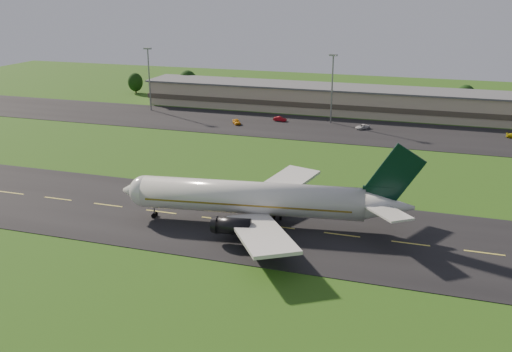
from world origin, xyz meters
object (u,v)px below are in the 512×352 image
(airliner, at_px, (256,199))
(light_mast_west, at_px, (149,72))
(service_vehicle_b, at_px, (280,119))
(service_vehicle_c, at_px, (363,127))
(terminal, at_px, (345,100))
(light_mast_centre, at_px, (332,81))
(service_vehicle_a, at_px, (237,122))

(airliner, height_order, light_mast_west, light_mast_west)
(airliner, bearing_deg, service_vehicle_b, 94.69)
(airliner, xyz_separation_m, service_vehicle_c, (8.07, 74.92, -3.93))
(airliner, distance_m, terminal, 96.07)
(service_vehicle_b, xyz_separation_m, service_vehicle_c, (25.23, -2.29, -0.03))
(light_mast_centre, height_order, service_vehicle_c, light_mast_centre)
(light_mast_centre, bearing_deg, service_vehicle_b, -169.90)
(service_vehicle_c, bearing_deg, terminal, 149.18)
(terminal, bearing_deg, service_vehicle_c, -67.42)
(airliner, height_order, terminal, airliner)
(light_mast_west, xyz_separation_m, service_vehicle_a, (33.76, -10.45, -11.90))
(airliner, relative_size, service_vehicle_a, 11.75)
(airliner, relative_size, light_mast_west, 2.51)
(light_mast_west, relative_size, service_vehicle_c, 4.49)
(service_vehicle_c, bearing_deg, service_vehicle_b, -148.58)
(airliner, relative_size, service_vehicle_c, 11.28)
(airliner, bearing_deg, light_mast_west, 120.03)
(service_vehicle_a, bearing_deg, light_mast_centre, -11.58)
(light_mast_west, height_order, service_vehicle_a, light_mast_west)
(airliner, distance_m, light_mast_centre, 80.32)
(airliner, relative_size, service_vehicle_b, 12.72)
(airliner, distance_m, light_mast_west, 101.52)
(light_mast_centre, bearing_deg, light_mast_west, 180.00)
(airliner, distance_m, service_vehicle_b, 79.19)
(terminal, height_order, service_vehicle_a, terminal)
(light_mast_centre, height_order, service_vehicle_b, light_mast_centre)
(light_mast_west, relative_size, service_vehicle_a, 4.68)
(light_mast_centre, xyz_separation_m, service_vehicle_c, (10.20, -4.96, -12.01))
(service_vehicle_a, relative_size, service_vehicle_c, 0.96)
(terminal, xyz_separation_m, service_vehicle_a, (-27.65, -26.63, -3.15))
(airliner, bearing_deg, service_vehicle_c, 76.01)
(light_mast_centre, distance_m, service_vehicle_a, 30.65)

